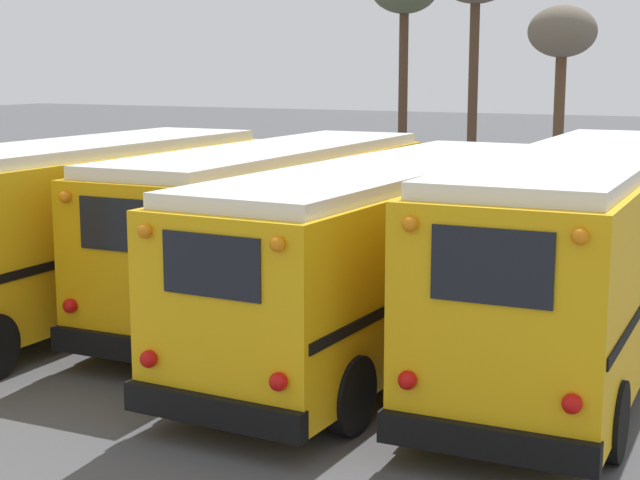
% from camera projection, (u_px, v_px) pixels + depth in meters
% --- Properties ---
extents(ground_plane, '(160.00, 160.00, 0.00)m').
position_uv_depth(ground_plane, '(314.00, 335.00, 16.78)').
color(ground_plane, '#4C4C4F').
extents(school_bus_0, '(2.70, 9.49, 3.22)m').
position_uv_depth(school_bus_0, '(74.00, 225.00, 17.54)').
color(school_bus_0, yellow).
rests_on(school_bus_0, ground).
extents(school_bus_1, '(2.69, 9.58, 3.10)m').
position_uv_depth(school_bus_1, '(274.00, 222.00, 18.16)').
color(school_bus_1, '#E5A00C').
rests_on(school_bus_1, ground).
extents(school_bus_2, '(2.76, 10.27, 3.04)m').
position_uv_depth(school_bus_2, '(390.00, 248.00, 15.75)').
color(school_bus_2, '#EAAA0F').
rests_on(school_bus_2, ground).
extents(school_bus_3, '(2.82, 10.95, 3.28)m').
position_uv_depth(school_bus_3, '(583.00, 247.00, 15.22)').
color(school_bus_3, '#EAAA0F').
rests_on(school_bus_3, ground).
extents(bare_tree_3, '(2.57, 2.57, 6.81)m').
position_uv_depth(bare_tree_3, '(562.00, 37.00, 36.68)').
color(bare_tree_3, brown).
rests_on(bare_tree_3, ground).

